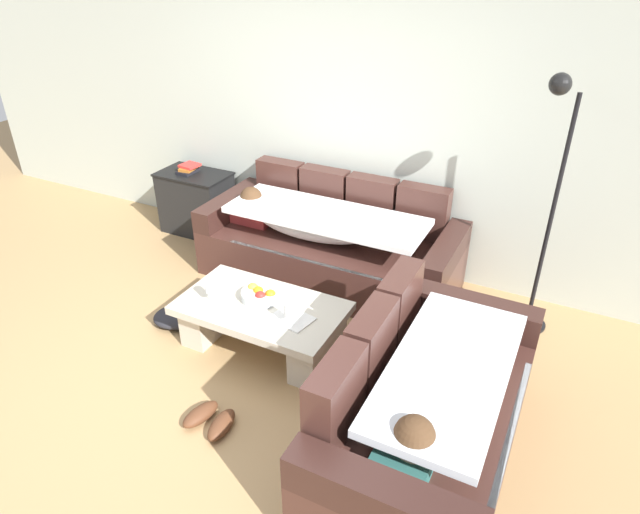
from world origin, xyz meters
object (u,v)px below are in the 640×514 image
object	(u,v)px
coffee_table	(262,321)
side_cabinet	(197,202)
couch_along_wall	(327,244)
wine_glass_near_right	(289,310)
couch_near_window	(427,409)
wine_glass_near_left	(210,288)
floor_lamp	(548,196)
book_stack_on_cabinet	(189,169)
pair_of_shoes	(211,419)
open_magazine	(292,318)
crumpled_garment	(179,316)
fruit_bowl	(261,294)

from	to	relation	value
coffee_table	side_cabinet	distance (m)	2.11
couch_along_wall	wine_glass_near_right	xyz separation A→B (m)	(0.31, -1.22, 0.16)
wine_glass_near_right	couch_near_window	bearing A→B (deg)	-15.44
wine_glass_near_left	floor_lamp	size ratio (longest dim) A/B	0.09
wine_glass_near_right	book_stack_on_cabinet	size ratio (longest dim) A/B	0.70
pair_of_shoes	side_cabinet	bearing A→B (deg)	129.10
coffee_table	floor_lamp	distance (m)	2.21
couch_near_window	wine_glass_near_left	distance (m)	1.74
couch_along_wall	open_magazine	world-z (taller)	couch_along_wall
open_magazine	side_cabinet	xyz separation A→B (m)	(-1.91, 1.39, -0.06)
coffee_table	side_cabinet	bearing A→B (deg)	140.53
wine_glass_near_left	book_stack_on_cabinet	world-z (taller)	book_stack_on_cabinet
coffee_table	crumpled_garment	xyz separation A→B (m)	(-0.76, -0.05, -0.18)
fruit_bowl	wine_glass_near_right	distance (m)	0.38
side_cabinet	book_stack_on_cabinet	distance (m)	0.36
couch_along_wall	book_stack_on_cabinet	size ratio (longest dim) A/B	9.40
couch_near_window	book_stack_on_cabinet	distance (m)	3.52
couch_along_wall	floor_lamp	bearing A→B (deg)	0.91
crumpled_garment	pair_of_shoes	bearing A→B (deg)	-41.00
open_magazine	crumpled_garment	size ratio (longest dim) A/B	0.70
open_magazine	floor_lamp	size ratio (longest dim) A/B	0.14
fruit_bowl	couch_along_wall	bearing A→B (deg)	88.85
coffee_table	wine_glass_near_right	xyz separation A→B (m)	(0.29, -0.11, 0.26)
wine_glass_near_left	fruit_bowl	bearing A→B (deg)	30.80
book_stack_on_cabinet	floor_lamp	size ratio (longest dim) A/B	0.12
couch_near_window	pair_of_shoes	bearing A→B (deg)	108.24
coffee_table	fruit_bowl	world-z (taller)	fruit_bowl
couch_along_wall	couch_near_window	world-z (taller)	same
couch_near_window	book_stack_on_cabinet	xyz separation A→B (m)	(-3.04, 1.75, 0.35)
couch_along_wall	open_magazine	bearing A→B (deg)	-75.52
couch_along_wall	crumpled_garment	bearing A→B (deg)	-122.60
pair_of_shoes	crumpled_garment	xyz separation A→B (m)	(-0.88, 0.76, 0.01)
couch_near_window	crumpled_garment	size ratio (longest dim) A/B	4.44
crumpled_garment	wine_glass_near_left	bearing A→B (deg)	-10.76
couch_near_window	coffee_table	size ratio (longest dim) A/B	1.48
couch_near_window	side_cabinet	bearing A→B (deg)	59.77
wine_glass_near_left	book_stack_on_cabinet	bearing A→B (deg)	132.23
couch_near_window	coffee_table	xyz separation A→B (m)	(-1.36, 0.40, -0.10)
book_stack_on_cabinet	floor_lamp	bearing A→B (deg)	-3.45
wine_glass_near_left	pair_of_shoes	distance (m)	0.94
coffee_table	wine_glass_near_right	distance (m)	0.41
fruit_bowl	open_magazine	distance (m)	0.34
open_magazine	fruit_bowl	bearing A→B (deg)	172.41
wine_glass_near_right	book_stack_on_cabinet	distance (m)	2.46
side_cabinet	floor_lamp	world-z (taller)	floor_lamp
couch_along_wall	couch_near_window	bearing A→B (deg)	-47.71
floor_lamp	pair_of_shoes	xyz separation A→B (m)	(-1.55, -1.95, -1.07)
wine_glass_near_left	couch_near_window	bearing A→B (deg)	-9.19
coffee_table	open_magazine	world-z (taller)	open_magazine
wine_glass_near_right	crumpled_garment	world-z (taller)	wine_glass_near_right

